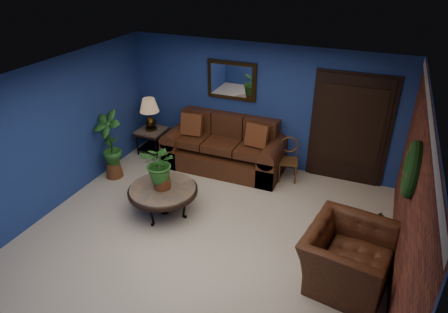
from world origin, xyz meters
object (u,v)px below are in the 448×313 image
at_px(side_chair, 289,156).
at_px(sofa, 225,150).
at_px(table_lamp, 150,110).
at_px(armchair, 347,257).
at_px(end_table, 152,135).
at_px(coffee_table, 163,191).

bearing_deg(side_chair, sofa, 167.15).
height_order(table_lamp, armchair, table_lamp).
bearing_deg(side_chair, table_lamp, 167.41).
distance_m(sofa, end_table, 1.73).
relative_size(end_table, table_lamp, 0.87).
bearing_deg(armchair, coffee_table, 91.62).
bearing_deg(sofa, table_lamp, -178.66).
bearing_deg(coffee_table, end_table, 126.19).
xyz_separation_m(sofa, armchair, (2.73, -2.34, 0.04)).
height_order(sofa, table_lamp, table_lamp).
bearing_deg(end_table, table_lamp, -63.43).
relative_size(end_table, side_chair, 0.70).
bearing_deg(coffee_table, table_lamp, 126.19).
xyz_separation_m(table_lamp, side_chair, (3.03, 0.06, -0.51)).
xyz_separation_m(coffee_table, armchair, (3.07, -0.41, -0.05)).
height_order(sofa, side_chair, sofa).
distance_m(table_lamp, armchair, 5.05).
bearing_deg(table_lamp, sofa, 1.34).
bearing_deg(end_table, sofa, 1.34).
height_order(end_table, side_chair, side_chair).
xyz_separation_m(side_chair, armchair, (1.42, -2.36, -0.08)).
bearing_deg(sofa, end_table, -178.66).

